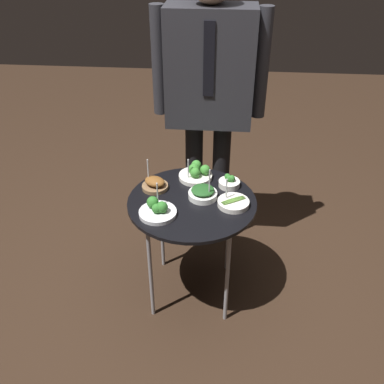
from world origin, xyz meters
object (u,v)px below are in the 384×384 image
Objects in this scene: bowl_asparagus_mid_right at (233,203)px; bowl_broccoli_front_center at (157,210)px; bowl_spinach_back_right at (203,193)px; waiter_figure at (209,82)px; serving_cart at (192,208)px; bowl_broccoli_far_rim at (197,173)px; bowl_roast_front_right at (155,184)px; bowl_broccoli_mid_left at (229,182)px.

bowl_broccoli_front_center is at bearing -163.67° from bowl_asparagus_mid_right.
waiter_figure is at bearing 90.12° from bowl_spinach_back_right.
bowl_broccoli_far_rim is (0.01, 0.21, 0.08)m from serving_cart.
bowl_asparagus_mid_right is at bearing -50.14° from bowl_broccoli_far_rim.
bowl_broccoli_far_rim is at bearing 30.59° from bowl_roast_front_right.
waiter_figure reaches higher than bowl_broccoli_far_rim.
bowl_broccoli_mid_left is (0.38, 0.06, -0.00)m from bowl_roast_front_right.
bowl_broccoli_far_rim is 0.49m from waiter_figure.
bowl_broccoli_mid_left is at bearing 8.31° from bowl_roast_front_right.
bowl_broccoli_front_center is 0.22m from bowl_roast_front_right.
bowl_spinach_back_right reaches higher than bowl_broccoli_mid_left.
bowl_asparagus_mid_right is (0.15, -0.05, -0.01)m from bowl_spinach_back_right.
bowl_broccoli_far_rim is 0.38m from bowl_broccoli_front_center.
serving_cart is 0.23m from bowl_broccoli_far_rim.
bowl_broccoli_far_rim is 0.31m from bowl_asparagus_mid_right.
bowl_broccoli_front_center reaches higher than bowl_broccoli_mid_left.
bowl_roast_front_right is 0.62m from waiter_figure.
bowl_spinach_back_right is (0.05, 0.03, 0.07)m from serving_cart.
bowl_asparagus_mid_right is (0.35, 0.10, -0.01)m from bowl_broccoli_front_center.
bowl_asparagus_mid_right is 0.09× the size of waiter_figure.
bowl_spinach_back_right is at bearing 160.54° from bowl_asparagus_mid_right.
bowl_broccoli_front_center is (-0.16, -0.34, -0.01)m from bowl_broccoli_far_rim.
bowl_spinach_back_right is 0.11× the size of waiter_figure.
bowl_broccoli_far_rim reaches higher than bowl_broccoli_mid_left.
serving_cart is at bearing -24.93° from bowl_roast_front_right.
serving_cart is at bearing -91.46° from bowl_broccoli_far_rim.
waiter_figure is at bearing 57.98° from bowl_roast_front_right.
bowl_broccoli_far_rim is 1.61× the size of bowl_broccoli_mid_left.
bowl_broccoli_front_center is 1.12× the size of bowl_roast_front_right.
waiter_figure is at bearing 110.79° from bowl_broccoli_mid_left.
bowl_broccoli_far_rim is 0.24m from bowl_roast_front_right.
bowl_roast_front_right reaches higher than bowl_broccoli_far_rim.
bowl_roast_front_right is (-0.20, -0.12, -0.00)m from bowl_broccoli_far_rim.
bowl_spinach_back_right is at bearing -89.88° from waiter_figure.
bowl_roast_front_right is 0.42m from bowl_asparagus_mid_right.
bowl_asparagus_mid_right is (0.20, -0.02, 0.06)m from serving_cart.
serving_cart is 0.23m from bowl_roast_front_right.
bowl_broccoli_mid_left reaches higher than serving_cart.
bowl_spinach_back_right is 0.99× the size of bowl_broccoli_far_rim.
bowl_asparagus_mid_right reaches higher than bowl_broccoli_mid_left.
bowl_roast_front_right reaches higher than serving_cart.
bowl_broccoli_far_rim is at bearing 159.54° from bowl_broccoli_mid_left.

